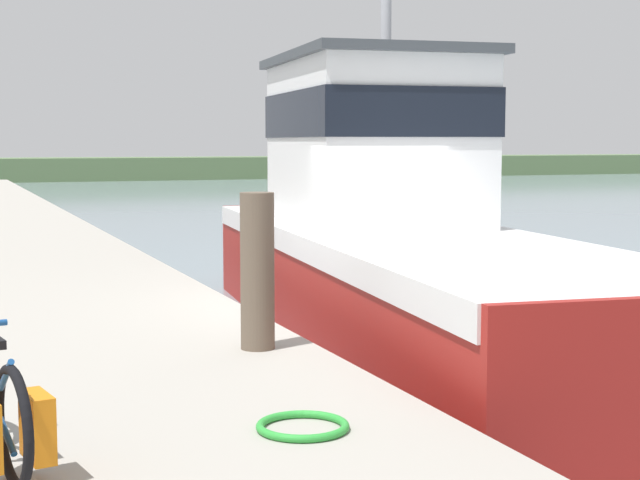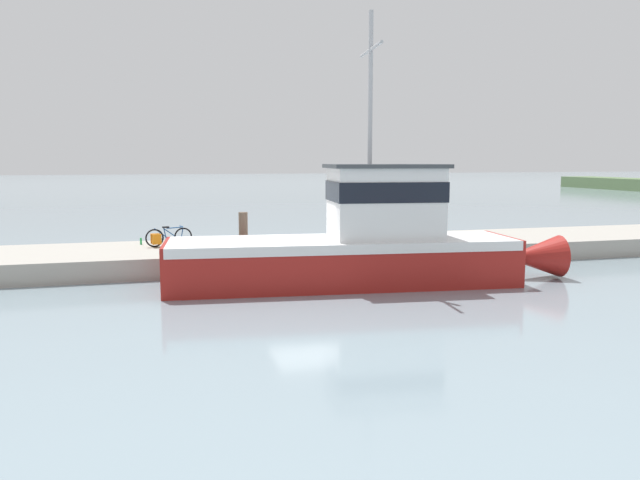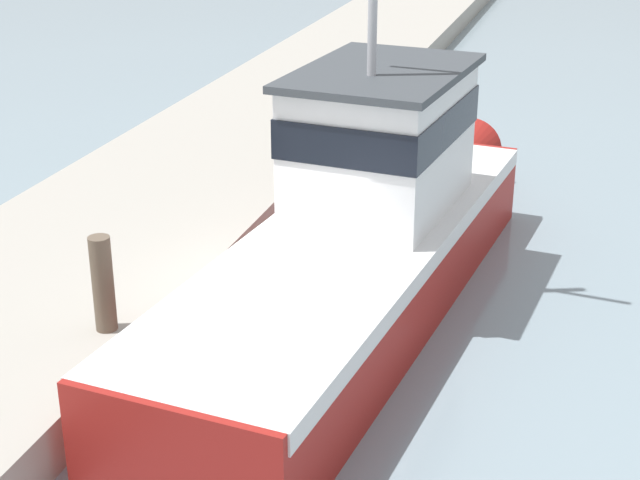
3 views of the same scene
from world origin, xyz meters
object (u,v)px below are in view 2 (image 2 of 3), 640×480
at_px(fishing_boat_main, 363,242).
at_px(mooring_post, 243,233).
at_px(bicycle_touring, 165,237).
at_px(water_bottle_on_curb, 141,241).

height_order(fishing_boat_main, mooring_post, fishing_boat_main).
relative_size(bicycle_touring, water_bottle_on_curb, 6.83).
bearing_deg(mooring_post, fishing_boat_main, 49.19).
distance_m(fishing_boat_main, water_bottle_on_curb, 9.01).
bearing_deg(fishing_boat_main, mooring_post, -124.67).
bearing_deg(fishing_boat_main, bicycle_touring, -125.52).
xyz_separation_m(fishing_boat_main, water_bottle_on_curb, (-6.01, -6.69, -0.50)).
xyz_separation_m(fishing_boat_main, bicycle_touring, (-5.20, -5.84, -0.28)).
xyz_separation_m(fishing_boat_main, mooring_post, (-2.85, -3.30, 0.07)).
bearing_deg(fishing_boat_main, water_bottle_on_curb, -125.81).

